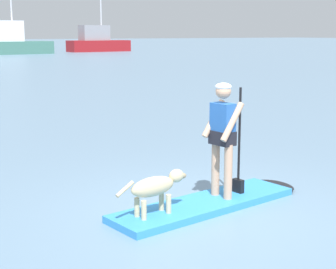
% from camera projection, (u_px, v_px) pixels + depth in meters
% --- Properties ---
extents(ground_plane, '(400.00, 400.00, 0.00)m').
position_uv_depth(ground_plane, '(205.00, 208.00, 7.55)').
color(ground_plane, slate).
extents(paddleboard, '(3.28, 1.16, 0.10)m').
position_uv_depth(paddleboard, '(216.00, 201.00, 7.68)').
color(paddleboard, '#338CD8').
rests_on(paddleboard, ground_plane).
extents(person_paddler, '(0.64, 0.52, 1.66)m').
position_uv_depth(person_paddler, '(223.00, 132.00, 7.56)').
color(person_paddler, tan).
rests_on(person_paddler, paddleboard).
extents(dog, '(1.14, 0.30, 0.55)m').
position_uv_depth(dog, '(156.00, 187.00, 6.92)').
color(dog, '#CCB78C').
rests_on(dog, paddleboard).
extents(moored_boat_center, '(9.83, 4.08, 8.98)m').
position_uv_depth(moored_boat_center, '(7.00, 42.00, 61.35)').
color(moored_boat_center, '#3F7266').
rests_on(moored_boat_center, ground_plane).
extents(moored_boat_outer, '(8.36, 3.05, 10.31)m').
position_uv_depth(moored_boat_outer, '(97.00, 42.00, 69.90)').
color(moored_boat_outer, maroon).
rests_on(moored_boat_outer, ground_plane).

